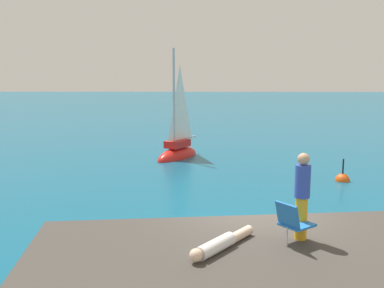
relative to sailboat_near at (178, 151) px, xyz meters
The scene contains 9 objects.
ground_plane 11.48m from the sailboat_near, 78.63° to the right, with size 160.00×160.00×0.00m, color #0F5675.
shore_ledge 13.91m from the sailboat_near, 82.39° to the right, with size 7.57×3.99×1.05m, color #423D38.
boulder_seaward 11.86m from the sailboat_near, 73.00° to the right, with size 0.77×0.62×0.43m, color #3B353C.
boulder_inland 11.29m from the sailboat_near, 96.24° to the right, with size 1.33×1.06×0.73m, color #433A3D.
sailboat_near is the anchor object (origin of this frame).
person_sunbather 13.74m from the sailboat_near, 84.11° to the right, with size 1.19×1.47×0.25m.
person_standing 13.51m from the sailboat_near, 77.45° to the right, with size 0.28×0.28×1.62m.
beach_chair 13.69m from the sailboat_near, 78.55° to the right, with size 0.76×0.74×0.80m.
marker_buoy 7.91m from the sailboat_near, 34.77° to the right, with size 0.56×0.56×1.13m.
Camera 1 is at (-1.22, -9.62, 4.12)m, focal length 41.11 mm.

